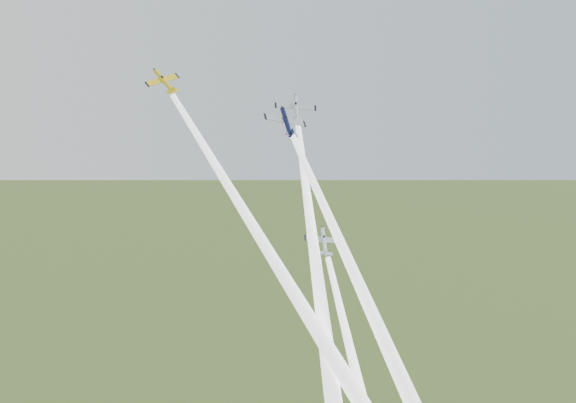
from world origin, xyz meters
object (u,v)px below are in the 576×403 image
(plane_yellow, at_px, (164,81))
(plane_silver_right, at_px, (296,108))
(plane_navy, at_px, (286,122))
(plane_silver_low, at_px, (324,241))

(plane_yellow, relative_size, plane_silver_right, 0.88)
(plane_navy, bearing_deg, plane_yellow, 156.00)
(plane_navy, relative_size, plane_silver_low, 1.21)
(plane_yellow, height_order, plane_silver_low, plane_yellow)
(plane_navy, xyz_separation_m, plane_silver_low, (2.43, -7.91, -19.19))
(plane_yellow, distance_m, plane_silver_right, 23.78)
(plane_yellow, height_order, plane_silver_right, plane_yellow)
(plane_navy, bearing_deg, plane_silver_right, 48.82)
(plane_silver_right, bearing_deg, plane_silver_low, -78.02)
(plane_silver_right, bearing_deg, plane_yellow, -164.88)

